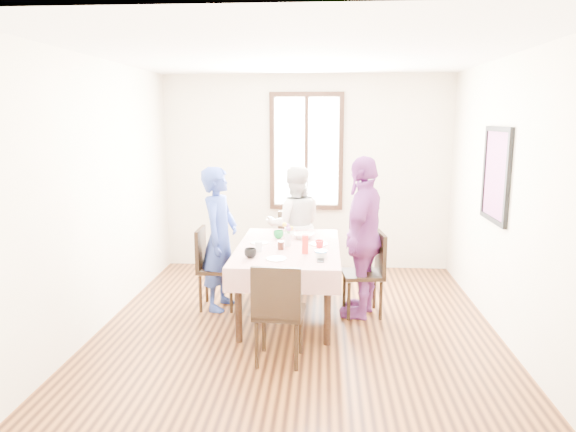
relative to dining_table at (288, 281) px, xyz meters
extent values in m
plane|color=black|center=(0.12, -0.36, -0.38)|extent=(4.50, 4.50, 0.00)
plane|color=beige|center=(0.12, 1.89, 0.98)|extent=(4.00, 0.00, 4.00)
plane|color=beige|center=(2.12, -0.36, 0.98)|extent=(0.00, 4.50, 4.50)
cube|color=black|center=(0.12, 1.87, 1.27)|extent=(1.02, 0.06, 1.62)
cube|color=white|center=(0.12, 1.88, 1.27)|extent=(0.90, 0.02, 1.50)
cube|color=red|center=(2.10, -0.06, 1.18)|extent=(0.04, 0.76, 0.96)
cube|color=black|center=(0.00, 0.00, 0.00)|extent=(0.96, 1.64, 0.75)
cube|color=#630E0E|center=(0.00, 0.00, 0.38)|extent=(1.08, 1.76, 0.01)
cube|color=black|center=(-0.80, 0.15, 0.08)|extent=(0.43, 0.43, 0.91)
cube|color=black|center=(0.80, 0.05, 0.08)|extent=(0.46, 0.46, 0.91)
cube|color=black|center=(0.00, 1.13, 0.08)|extent=(0.46, 0.46, 0.91)
cube|color=black|center=(0.00, -1.13, 0.08)|extent=(0.45, 0.45, 0.91)
imported|color=navy|center=(-0.78, 0.15, 0.42)|extent=(0.47, 0.64, 1.59)
imported|color=silver|center=(0.00, 1.11, 0.39)|extent=(0.81, 0.68, 1.53)
imported|color=#743076|center=(0.78, 0.05, 0.49)|extent=(0.72, 1.09, 1.73)
imported|color=black|center=(-0.34, -0.50, 0.43)|extent=(0.14, 0.14, 0.09)
imported|color=red|center=(0.34, -0.08, 0.43)|extent=(0.13, 0.13, 0.09)
imported|color=#0C7226|center=(-0.14, 0.36, 0.43)|extent=(0.14, 0.14, 0.09)
imported|color=white|center=(0.15, 0.38, 0.42)|extent=(0.25, 0.25, 0.06)
cube|color=red|center=(0.19, -0.30, 0.48)|extent=(0.06, 0.06, 0.19)
cylinder|color=white|center=(0.35, -0.43, 0.42)|extent=(0.11, 0.11, 0.06)
cylinder|color=black|center=(-0.07, -0.15, 0.43)|extent=(0.06, 0.06, 0.09)
cylinder|color=silver|center=(-0.29, -0.25, 0.44)|extent=(0.07, 0.07, 0.10)
cube|color=black|center=(0.35, -0.56, 0.39)|extent=(0.07, 0.13, 0.01)
cylinder|color=silver|center=(-0.01, 0.01, 0.45)|extent=(0.07, 0.07, 0.13)
cylinder|color=white|center=(-0.32, 0.10, 0.39)|extent=(0.20, 0.20, 0.01)
cylinder|color=white|center=(0.32, 0.10, 0.39)|extent=(0.20, 0.20, 0.01)
cylinder|color=white|center=(-0.01, 0.61, 0.39)|extent=(0.20, 0.20, 0.01)
cylinder|color=white|center=(-0.08, -0.54, 0.39)|extent=(0.20, 0.20, 0.01)
cylinder|color=blue|center=(0.35, -0.43, 0.45)|extent=(0.12, 0.12, 0.01)
camera|label=1|loc=(0.38, -5.45, 1.74)|focal=32.79mm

